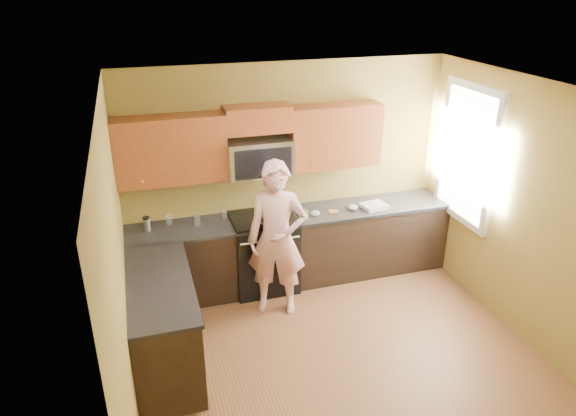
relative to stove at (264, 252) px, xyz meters
name	(u,v)px	position (x,y,z in m)	size (l,w,h in m)	color
floor	(344,365)	(0.40, -1.68, -0.47)	(4.00, 4.00, 0.00)	brown
ceiling	(359,97)	(0.40, -1.68, 2.23)	(4.00, 4.00, 0.00)	white
wall_back	(287,173)	(0.40, 0.32, 0.88)	(4.00, 4.00, 0.00)	olive
wall_front	(490,406)	(0.40, -3.67, 0.88)	(4.00, 4.00, 0.00)	olive
wall_left	(120,281)	(-1.60, -1.68, 0.88)	(4.00, 4.00, 0.00)	olive
wall_right	(536,219)	(2.40, -1.68, 0.88)	(4.00, 4.00, 0.00)	olive
cabinet_back_run	(294,249)	(0.40, 0.02, -0.03)	(4.00, 0.60, 0.88)	black
cabinet_left_run	(163,324)	(-1.30, -1.08, -0.03)	(0.60, 1.60, 0.88)	black
countertop_back	(294,216)	(0.40, 0.01, 0.43)	(4.00, 0.62, 0.04)	black
countertop_left	(159,284)	(-1.29, -1.08, 0.43)	(0.62, 1.60, 0.04)	black
stove	(264,252)	(0.00, 0.00, 0.00)	(0.76, 0.65, 0.95)	black
microwave	(259,174)	(0.00, 0.12, 0.97)	(0.76, 0.40, 0.42)	silver
upper_cab_left	(173,182)	(-0.99, 0.16, 0.97)	(1.22, 0.33, 0.75)	brown
upper_cab_right	(333,165)	(0.94, 0.16, 0.97)	(1.12, 0.33, 0.75)	brown
upper_cab_over_mw	(257,119)	(0.00, 0.16, 1.62)	(0.76, 0.33, 0.30)	brown
window	(468,155)	(2.38, -0.48, 1.17)	(0.06, 1.06, 1.66)	white
woman	(277,239)	(0.03, -0.53, 0.43)	(0.66, 0.43, 1.81)	pink
frying_pan	(270,226)	(0.02, -0.26, 0.47)	(0.27, 0.47, 0.06)	black
butter_tub	(303,216)	(0.49, -0.06, 0.45)	(0.12, 0.12, 0.09)	yellow
toast_slice	(334,212)	(0.88, -0.06, 0.45)	(0.11, 0.11, 0.01)	#B27F47
napkin_a	(315,213)	(0.64, -0.08, 0.48)	(0.11, 0.12, 0.06)	silver
napkin_b	(353,207)	(1.13, -0.06, 0.48)	(0.12, 0.13, 0.07)	silver
dish_towel	(374,206)	(1.42, -0.08, 0.47)	(0.30, 0.24, 0.05)	white
travel_mug	(148,231)	(-1.33, 0.08, 0.45)	(0.08, 0.08, 0.17)	silver
glass_a	(169,219)	(-1.08, 0.19, 0.51)	(0.07, 0.07, 0.12)	silver
glass_b	(197,221)	(-0.77, 0.06, 0.51)	(0.07, 0.07, 0.12)	silver
glass_c	(224,214)	(-0.44, 0.15, 0.51)	(0.07, 0.07, 0.12)	silver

